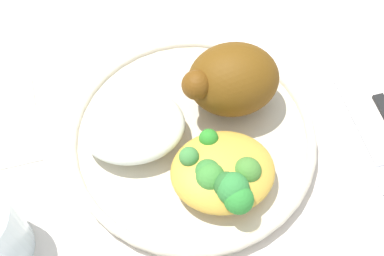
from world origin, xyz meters
TOP-DOWN VIEW (x-y plane):
  - ground_plane at (0.00, 0.00)m, footprint 2.00×2.00m
  - plate at (0.00, 0.00)m, footprint 0.25×0.25m
  - roasted_chicken at (-0.04, -0.03)m, footprint 0.10×0.07m
  - rice_pile at (0.06, -0.01)m, footprint 0.10×0.08m
  - mac_cheese_with_broccoli at (-0.02, 0.06)m, footprint 0.10×0.09m
  - fork at (-0.18, 0.02)m, footprint 0.03×0.14m

SIDE VIEW (x-z plane):
  - ground_plane at x=0.00m, z-range 0.00..0.00m
  - fork at x=-0.18m, z-range 0.00..0.01m
  - plate at x=0.00m, z-range 0.00..0.02m
  - rice_pile at x=0.06m, z-range 0.02..0.05m
  - mac_cheese_with_broccoli at x=-0.02m, z-range 0.02..0.06m
  - roasted_chicken at x=-0.04m, z-range 0.02..0.09m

